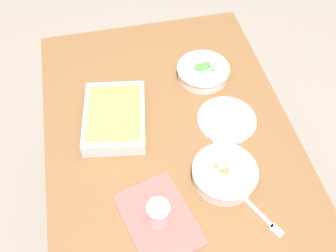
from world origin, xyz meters
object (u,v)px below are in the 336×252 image
baking_dish (115,117)px  drink_cup (158,214)px  side_plate (227,120)px  broccoli_bowl (203,71)px  stew_bowl (224,173)px  spoon_by_stew (216,145)px  fork_on_table (264,218)px

baking_dish → drink_cup: bearing=-168.9°
baking_dish → side_plate: (-0.08, -0.41, -0.03)m
broccoli_bowl → side_plate: size_ratio=0.97×
stew_bowl → spoon_by_stew: bearing=-5.2°
fork_on_table → drink_cup: bearing=78.1°
spoon_by_stew → fork_on_table: size_ratio=1.05×
side_plate → fork_on_table: 0.40m
drink_cup → fork_on_table: 0.33m
stew_bowl → side_plate: bearing=-20.0°
baking_dish → stew_bowl: bearing=-134.2°
fork_on_table → spoon_by_stew: bearing=12.9°
stew_bowl → spoon_by_stew: (0.13, -0.01, -0.03)m
spoon_by_stew → fork_on_table: (-0.30, -0.07, -0.00)m
drink_cup → spoon_by_stew: bearing=-47.8°
side_plate → spoon_by_stew: 0.12m
spoon_by_stew → drink_cup: bearing=132.2°
drink_cup → side_plate: bearing=-44.9°
side_plate → spoon_by_stew: bearing=143.6°
broccoli_bowl → spoon_by_stew: broccoli_bowl is taller
stew_bowl → fork_on_table: 0.19m
broccoli_bowl → fork_on_table: broccoli_bowl is taller
broccoli_bowl → side_plate: (-0.24, -0.03, -0.02)m
stew_bowl → spoon_by_stew: 0.14m
spoon_by_stew → fork_on_table: bearing=-167.1°
broccoli_bowl → baking_dish: broccoli_bowl is taller
stew_bowl → baking_dish: size_ratio=0.66×
spoon_by_stew → fork_on_table: 0.31m
broccoli_bowl → baking_dish: 0.41m
broccoli_bowl → drink_cup: (-0.57, 0.30, 0.01)m
baking_dish → fork_on_table: baking_dish is taller
fork_on_table → baking_dish: bearing=40.2°
broccoli_bowl → side_plate: broccoli_bowl is taller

